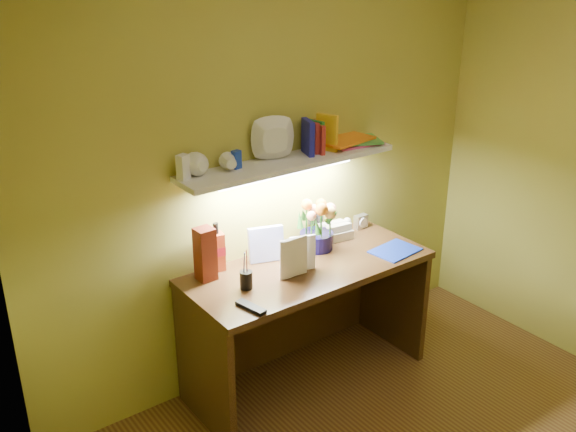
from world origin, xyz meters
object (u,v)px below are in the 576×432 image
object	(u,v)px
telephone	(334,229)
desk	(308,324)
desk_clock	(361,221)
flower_bouquet	(317,221)
whisky_bottle	(217,247)

from	to	relation	value
telephone	desk	bearing A→B (deg)	-143.22
desk_clock	telephone	bearing A→B (deg)	-176.88
flower_bouquet	desk_clock	xyz separation A→B (m)	(0.41, 0.07, -0.13)
desk	desk_clock	distance (m)	0.75
flower_bouquet	whisky_bottle	xyz separation A→B (m)	(-0.61, 0.11, -0.04)
whisky_bottle	flower_bouquet	bearing A→B (deg)	-9.87
desk	whisky_bottle	world-z (taller)	whisky_bottle
flower_bouquet	desk_clock	distance (m)	0.43
flower_bouquet	telephone	xyz separation A→B (m)	(0.18, 0.05, -0.12)
desk	flower_bouquet	size ratio (longest dim) A/B	4.07
desk	flower_bouquet	xyz separation A→B (m)	(0.17, 0.15, 0.55)
flower_bouquet	whisky_bottle	world-z (taller)	flower_bouquet
desk_clock	desk	bearing A→B (deg)	-161.46
desk	telephone	bearing A→B (deg)	29.08
flower_bouquet	whisky_bottle	bearing A→B (deg)	170.13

